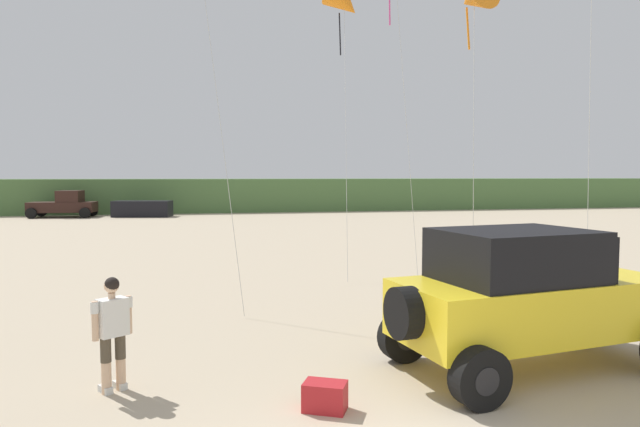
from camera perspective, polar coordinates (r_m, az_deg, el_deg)
dune_ridge at (r=49.81m, az=-12.99°, el=1.82°), size 90.00×6.05×2.79m
jeep at (r=9.69m, az=20.32°, el=-7.75°), size 4.99×3.00×2.26m
person_watching at (r=8.75m, az=-20.26°, el=-10.78°), size 0.53×0.45×1.67m
cooler_box at (r=7.84m, az=0.51°, el=-18.02°), size 0.66×0.57×0.38m
distant_pickup at (r=45.74m, az=-24.44°, el=0.82°), size 4.74×2.73×1.98m
distant_sedan at (r=44.26m, az=-17.53°, el=0.46°), size 4.45×2.50×1.20m
kite_pink_ribbon at (r=21.35m, az=2.45°, el=20.53°), size 1.96×5.24×10.10m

